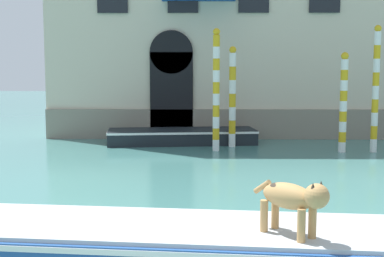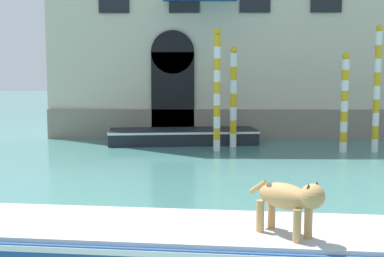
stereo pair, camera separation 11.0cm
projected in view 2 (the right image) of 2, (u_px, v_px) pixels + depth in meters
name	position (u px, v px, depth m)	size (l,w,h in m)	color
boat_foreground	(140.00, 241.00, 7.89)	(8.06, 2.65, 0.58)	#234C8C
dog_on_deck	(289.00, 198.00, 7.18)	(0.92, 0.96, 0.81)	tan
boat_moored_near_palazzo	(183.00, 136.00, 20.05)	(5.66, 2.27, 0.54)	black
mooring_pole_0	(217.00, 90.00, 18.08)	(0.24, 0.24, 4.16)	white
mooring_pole_1	(377.00, 89.00, 17.79)	(0.23, 0.23, 4.24)	white
mooring_pole_2	(345.00, 102.00, 17.84)	(0.26, 0.26, 3.36)	white
mooring_pole_3	(233.00, 96.00, 19.06)	(0.25, 0.25, 3.59)	white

